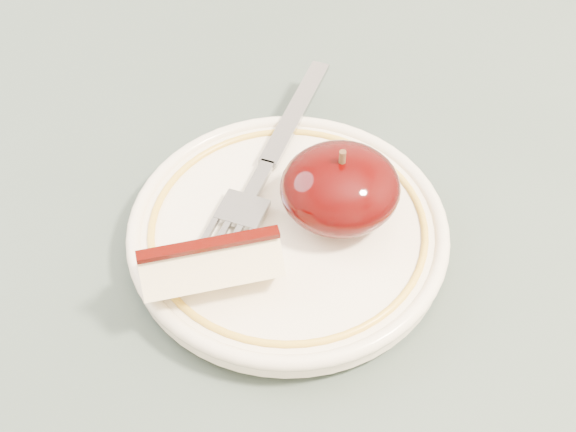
{
  "coord_description": "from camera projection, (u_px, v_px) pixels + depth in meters",
  "views": [
    {
      "loc": [
        -0.05,
        -0.28,
        1.13
      ],
      "look_at": [
        -0.02,
        0.02,
        0.78
      ],
      "focal_mm": 50.0,
      "sensor_mm": 36.0,
      "label": 1
    }
  ],
  "objects": [
    {
      "name": "apple_half",
      "position": [
        340.0,
        188.0,
        0.46
      ],
      "size": [
        0.07,
        0.07,
        0.05
      ],
      "color": "black",
      "rests_on": "plate"
    },
    {
      "name": "apple_wedge",
      "position": [
        211.0,
        264.0,
        0.43
      ],
      "size": [
        0.08,
        0.04,
        0.04
      ],
      "rotation": [
        0.0,
        0.0,
        0.12
      ],
      "color": "#F8EAB7",
      "rests_on": "plate"
    },
    {
      "name": "fork",
      "position": [
        267.0,
        165.0,
        0.49
      ],
      "size": [
        0.11,
        0.18,
        0.0
      ],
      "rotation": [
        0.0,
        0.0,
        1.1
      ],
      "color": "gray",
      "rests_on": "plate"
    },
    {
      "name": "plate",
      "position": [
        288.0,
        231.0,
        0.47
      ],
      "size": [
        0.19,
        0.19,
        0.02
      ],
      "color": "beige",
      "rests_on": "table"
    },
    {
      "name": "table",
      "position": [
        316.0,
        345.0,
        0.54
      ],
      "size": [
        0.9,
        0.9,
        0.75
      ],
      "color": "brown",
      "rests_on": "ground"
    }
  ]
}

